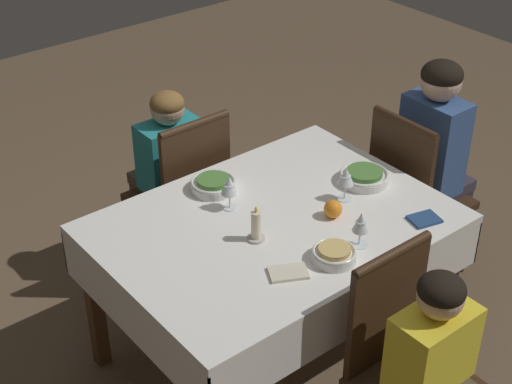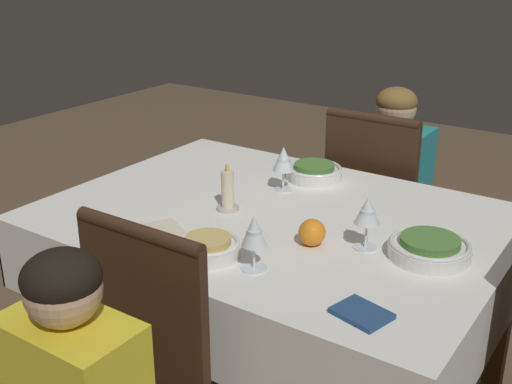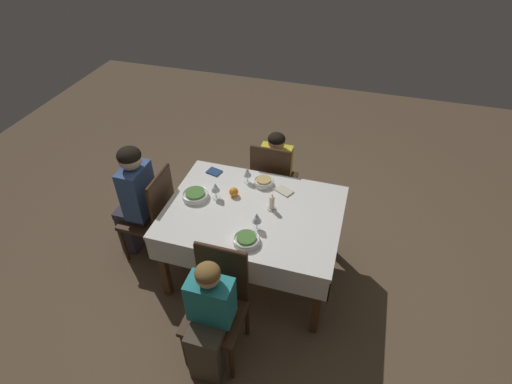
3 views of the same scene
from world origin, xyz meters
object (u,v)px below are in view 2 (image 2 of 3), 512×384
at_px(bowl_north, 314,171).
at_px(napkin_red_folded, 166,232).
at_px(bowl_south, 208,247).
at_px(person_child_teal, 395,189).
at_px(napkin_spare_side, 362,313).
at_px(wine_glass_south, 254,233).
at_px(candle_centerpiece, 228,193).
at_px(chair_north, 378,212).
at_px(wine_glass_north, 284,160).
at_px(dining_table, 274,238).
at_px(bowl_east, 430,248).
at_px(orange_fruit, 312,232).
at_px(wine_glass_east, 367,213).

relative_size(bowl_north, napkin_red_folded, 1.16).
bearing_deg(bowl_north, napkin_red_folded, -101.24).
relative_size(bowl_south, bowl_north, 0.87).
relative_size(person_child_teal, napkin_spare_side, 7.08).
relative_size(person_child_teal, napkin_red_folded, 5.83).
bearing_deg(napkin_red_folded, wine_glass_south, -5.93).
distance_m(wine_glass_south, candle_centerpiece, 0.40).
xyz_separation_m(chair_north, wine_glass_north, (-0.12, -0.54, 0.34)).
distance_m(dining_table, bowl_south, 0.36).
relative_size(wine_glass_south, candle_centerpiece, 0.98).
bearing_deg(bowl_south, napkin_red_folded, 167.32).
bearing_deg(bowl_south, bowl_east, 33.65).
bearing_deg(wine_glass_south, chair_north, 95.99).
xyz_separation_m(bowl_north, candle_centerpiece, (-0.08, -0.40, 0.03)).
bearing_deg(dining_table, bowl_east, -1.92).
bearing_deg(orange_fruit, bowl_north, 118.68).
distance_m(wine_glass_south, napkin_spare_side, 0.34).
bearing_deg(wine_glass_south, napkin_spare_side, -8.30).
xyz_separation_m(wine_glass_east, napkin_red_folded, (-0.52, -0.24, -0.10)).
bearing_deg(napkin_spare_side, person_child_teal, 108.94).
relative_size(wine_glass_south, wine_glass_north, 0.98).
height_order(bowl_south, wine_glass_north, wine_glass_north).
height_order(chair_north, candle_centerpiece, chair_north).
height_order(bowl_east, bowl_north, same).
distance_m(chair_north, person_child_teal, 0.17).
xyz_separation_m(bowl_north, wine_glass_north, (-0.03, -0.16, 0.08)).
relative_size(dining_table, wine_glass_south, 9.25).
bearing_deg(napkin_red_folded, chair_north, 77.76).
height_order(wine_glass_north, candle_centerpiece, same).
relative_size(wine_glass_south, orange_fruit, 1.98).
height_order(wine_glass_east, napkin_red_folded, wine_glass_east).
height_order(bowl_south, orange_fruit, orange_fruit).
bearing_deg(bowl_north, orange_fruit, -61.32).
height_order(wine_glass_south, bowl_north, wine_glass_south).
relative_size(wine_glass_east, bowl_south, 0.88).
distance_m(candle_centerpiece, napkin_red_folded, 0.25).
bearing_deg(orange_fruit, napkin_spare_side, -42.92).
distance_m(person_child_teal, orange_fruit, 1.06).
height_order(person_child_teal, bowl_east, person_child_teal).
xyz_separation_m(wine_glass_north, napkin_red_folded, (-0.10, -0.48, -0.10)).
distance_m(bowl_south, candle_centerpiece, 0.32).
bearing_deg(napkin_red_folded, dining_table, 59.00).
height_order(wine_glass_east, bowl_north, wine_glass_east).
bearing_deg(dining_table, bowl_north, 98.70).
bearing_deg(bowl_south, wine_glass_north, 100.07).
xyz_separation_m(wine_glass_south, orange_fruit, (0.05, 0.21, -0.06)).
height_order(chair_north, napkin_red_folded, chair_north).
bearing_deg(orange_fruit, wine_glass_north, 132.65).
xyz_separation_m(wine_glass_north, orange_fruit, (0.29, -0.31, -0.07)).
bearing_deg(wine_glass_north, person_child_teal, 79.96).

